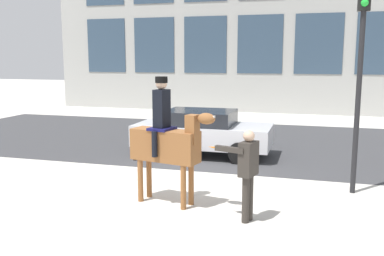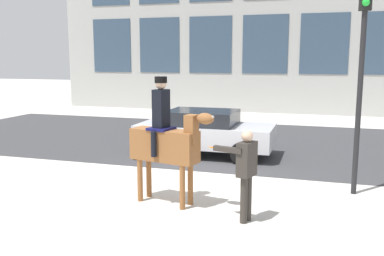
{
  "view_description": "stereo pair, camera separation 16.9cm",
  "coord_description": "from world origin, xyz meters",
  "px_view_note": "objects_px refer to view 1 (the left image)",
  "views": [
    {
      "loc": [
        2.8,
        -9.7,
        2.86
      ],
      "look_at": [
        0.36,
        -1.17,
        1.41
      ],
      "focal_mm": 40.0,
      "sensor_mm": 36.0,
      "label": 1
    },
    {
      "loc": [
        2.96,
        -9.65,
        2.86
      ],
      "look_at": [
        0.36,
        -1.17,
        1.41
      ],
      "focal_mm": 40.0,
      "sensor_mm": 36.0,
      "label": 2
    }
  ],
  "objects_px": {
    "pedestrian_bystander": "(247,168)",
    "traffic_light": "(361,51)",
    "street_car_near_lane": "(202,131)",
    "mounted_horse_lead": "(167,141)"
  },
  "relations": [
    {
      "from": "pedestrian_bystander",
      "to": "traffic_light",
      "type": "bearing_deg",
      "value": -114.33
    },
    {
      "from": "pedestrian_bystander",
      "to": "traffic_light",
      "type": "height_order",
      "value": "traffic_light"
    },
    {
      "from": "pedestrian_bystander",
      "to": "street_car_near_lane",
      "type": "distance_m",
      "value": 5.33
    },
    {
      "from": "mounted_horse_lead",
      "to": "pedestrian_bystander",
      "type": "bearing_deg",
      "value": -4.76
    },
    {
      "from": "pedestrian_bystander",
      "to": "street_car_near_lane",
      "type": "xyz_separation_m",
      "value": [
        -2.08,
        4.9,
        -0.26
      ]
    },
    {
      "from": "mounted_horse_lead",
      "to": "pedestrian_bystander",
      "type": "xyz_separation_m",
      "value": [
        1.66,
        -0.52,
        -0.3
      ]
    },
    {
      "from": "traffic_light",
      "to": "street_car_near_lane",
      "type": "bearing_deg",
      "value": 146.55
    },
    {
      "from": "street_car_near_lane",
      "to": "traffic_light",
      "type": "relative_size",
      "value": 0.89
    },
    {
      "from": "mounted_horse_lead",
      "to": "street_car_near_lane",
      "type": "relative_size",
      "value": 0.63
    },
    {
      "from": "street_car_near_lane",
      "to": "traffic_light",
      "type": "distance_m",
      "value": 5.35
    }
  ]
}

